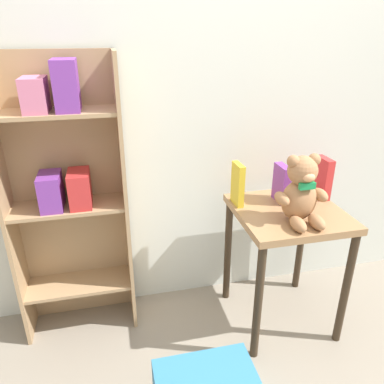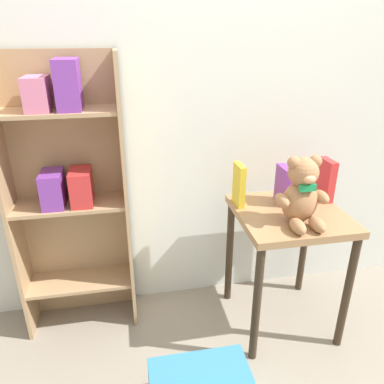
# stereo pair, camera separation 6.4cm
# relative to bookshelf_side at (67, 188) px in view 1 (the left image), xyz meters

# --- Properties ---
(wall_back) EXTENTS (4.80, 0.06, 2.50)m
(wall_back) POSITION_rel_bookshelf_side_xyz_m (0.78, 0.14, 0.45)
(wall_back) COLOR silver
(wall_back) RESTS_ON ground_plane
(bookshelf_side) EXTENTS (0.57, 0.24, 1.43)m
(bookshelf_side) POSITION_rel_bookshelf_side_xyz_m (0.00, 0.00, 0.00)
(bookshelf_side) COLOR tan
(bookshelf_side) RESTS_ON ground_plane
(display_table) EXTENTS (0.52, 0.52, 0.68)m
(display_table) POSITION_rel_bookshelf_side_xyz_m (1.06, -0.24, -0.24)
(display_table) COLOR #9E754C
(display_table) RESTS_ON ground_plane
(teddy_bear) EXTENTS (0.25, 0.22, 0.32)m
(teddy_bear) POSITION_rel_bookshelf_side_xyz_m (1.05, -0.35, 0.02)
(teddy_bear) COLOR #A8754C
(teddy_bear) RESTS_ON display_table
(book_standing_yellow) EXTENTS (0.04, 0.11, 0.22)m
(book_standing_yellow) POSITION_rel_bookshelf_side_xyz_m (0.83, -0.12, -0.01)
(book_standing_yellow) COLOR gold
(book_standing_yellow) RESTS_ON display_table
(book_standing_purple) EXTENTS (0.05, 0.12, 0.20)m
(book_standing_purple) POSITION_rel_bookshelf_side_xyz_m (1.06, -0.14, -0.02)
(book_standing_purple) COLOR purple
(book_standing_purple) RESTS_ON display_table
(book_standing_red) EXTENTS (0.05, 0.12, 0.22)m
(book_standing_red) POSITION_rel_bookshelf_side_xyz_m (1.30, -0.13, -0.01)
(book_standing_red) COLOR red
(book_standing_red) RESTS_ON display_table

